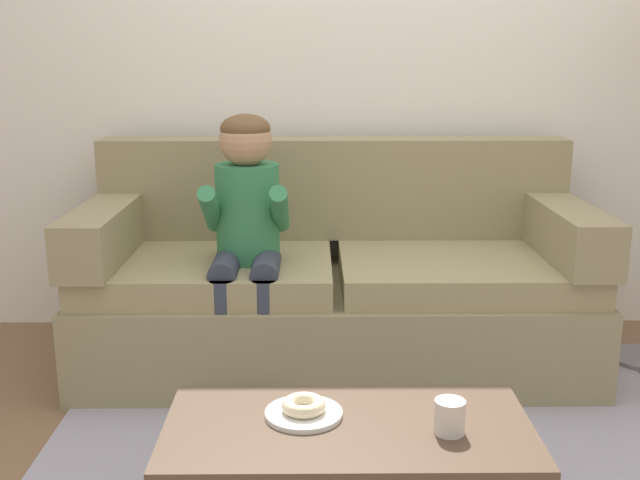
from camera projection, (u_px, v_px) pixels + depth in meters
ground at (380, 457)px, 2.59m from camera, size 10.00×10.00×0.00m
wall_back at (360, 39)px, 3.62m from camera, size 8.00×0.10×2.80m
couch at (335, 286)px, 3.33m from camera, size 2.13×0.90×0.96m
coffee_table at (348, 440)px, 2.02m from camera, size 0.97×0.48×0.38m
person_child at (246, 224)px, 3.05m from camera, size 0.34×0.58×1.10m
plate at (304, 414)px, 2.05m from camera, size 0.21×0.21×0.01m
donut at (304, 405)px, 2.05m from camera, size 0.12×0.12×0.04m
mug at (450, 417)px, 1.95m from camera, size 0.08×0.08×0.09m
toy_controller at (469, 456)px, 2.55m from camera, size 0.23×0.09×0.05m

